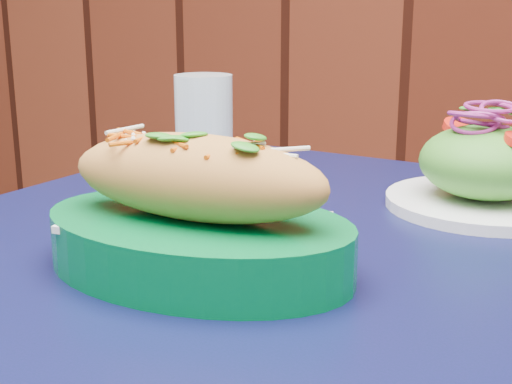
% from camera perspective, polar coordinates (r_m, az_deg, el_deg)
% --- Properties ---
extents(cafe_table, '(0.87, 0.87, 0.75)m').
position_cam_1_polar(cafe_table, '(0.69, 4.48, -11.45)').
color(cafe_table, black).
rests_on(cafe_table, ground).
extents(banh_mi_basket, '(0.27, 0.18, 0.12)m').
position_cam_1_polar(banh_mi_basket, '(0.59, -4.74, -1.91)').
color(banh_mi_basket, '#00622C').
rests_on(banh_mi_basket, cafe_table).
extents(salad_plate, '(0.21, 0.21, 0.12)m').
position_cam_1_polar(salad_plate, '(0.81, 17.95, 1.76)').
color(salad_plate, white).
rests_on(salad_plate, cafe_table).
extents(water_glass, '(0.08, 0.08, 0.13)m').
position_cam_1_polar(water_glass, '(0.96, -4.19, 5.62)').
color(water_glass, silver).
rests_on(water_glass, cafe_table).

